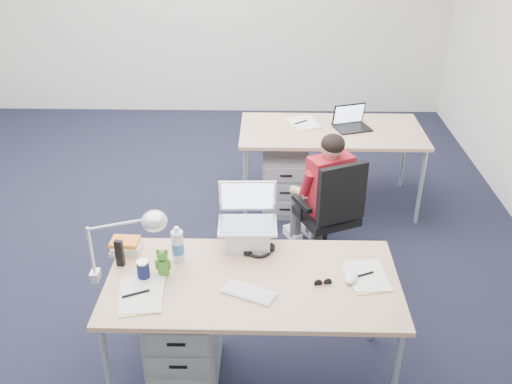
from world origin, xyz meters
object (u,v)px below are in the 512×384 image
Objects in this scene: computer_mouse at (351,278)px; headphones at (259,249)px; drawer_pedestal_far at (285,180)px; sunglasses at (323,283)px; water_bottle at (178,244)px; seated_person at (320,193)px; dark_laptop at (354,118)px; desk_lamp at (116,245)px; drawer_pedestal_near at (185,335)px; desk_near at (253,287)px; silver_laptop at (247,219)px; cordless_phone at (120,253)px; wireless_keyboard at (249,292)px; bear_figurine at (163,262)px; can_koozie at (143,270)px; far_cup at (345,115)px; desk_far at (331,134)px; office_chair at (327,234)px; book_stack at (126,246)px.

headphones is (-0.51, 0.27, -0.00)m from computer_mouse.
sunglasses reaches higher than drawer_pedestal_far.
water_bottle is (-0.66, -1.90, 0.57)m from drawer_pedestal_far.
seated_person is 9.69× the size of computer_mouse.
dark_laptop is at bearing 99.86° from computer_mouse.
computer_mouse is 0.24× the size of desk_lamp.
drawer_pedestal_near is 2.45× the size of water_bottle.
headphones is (0.03, 0.27, 0.06)m from desk_near.
drawer_pedestal_far is 1.86m from silver_laptop.
drawer_pedestal_near is 2.51m from dark_laptop.
cordless_phone is (-0.34, 0.07, 0.54)m from drawer_pedestal_near.
dark_laptop is (0.79, 1.90, 0.09)m from headphones.
wireless_keyboard is 0.51m from water_bottle.
wireless_keyboard is 1.43× the size of headphones.
bear_figurine is 0.27m from cordless_phone.
computer_mouse is (0.54, 0.00, 0.07)m from desk_near.
drawer_pedestal_near is 0.55m from can_koozie.
far_cup is at bearing 83.46° from dark_laptop.
seated_person reaches higher than can_koozie.
headphones is at bearing 12.23° from water_bottle.
seated_person is at bearing -71.10° from drawer_pedestal_far.
far_cup is at bearing 72.05° from desk_near.
desk_near is at bearing -85.06° from silver_laptop.
desk_near reaches higher than drawer_pedestal_near.
drawer_pedestal_near is 1.06m from computer_mouse.
far_cup reaches higher than desk_near.
water_bottle is at bearing -109.13° from drawer_pedestal_far.
desk_lamp is (-1.20, -1.36, 0.42)m from seated_person.
office_chair is at bearing -95.67° from desk_far.
dark_laptop is at bearing 50.74° from book_stack.
far_cup is (0.54, 0.32, 0.50)m from drawer_pedestal_far.
can_koozie reaches higher than desk_near.
headphones is 1.20× the size of cordless_phone.
silver_laptop is at bearing -110.26° from desk_far.
drawer_pedestal_near is 5.56× the size of far_cup.
can_koozie is 0.30m from book_stack.
wireless_keyboard is (-0.65, -2.28, 0.05)m from desk_far.
seated_person reaches higher than drawer_pedestal_near.
bear_figurine reaches higher than desk_near.
office_chair reaches higher than cordless_phone.
wireless_keyboard is at bearing -96.48° from drawer_pedestal_far.
desk_lamp reaches higher than sunglasses.
computer_mouse is 0.49× the size of water_bottle.
water_bottle is 0.76× the size of dark_laptop.
desk_lamp reaches higher than cordless_phone.
office_chair is at bearing 46.86° from water_bottle.
office_chair reaches higher than can_koozie.
dark_laptop is (0.59, 0.10, 0.56)m from drawer_pedestal_far.
far_cup is at bearing 69.20° from sunglasses.
seated_person reaches higher than desk_far.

